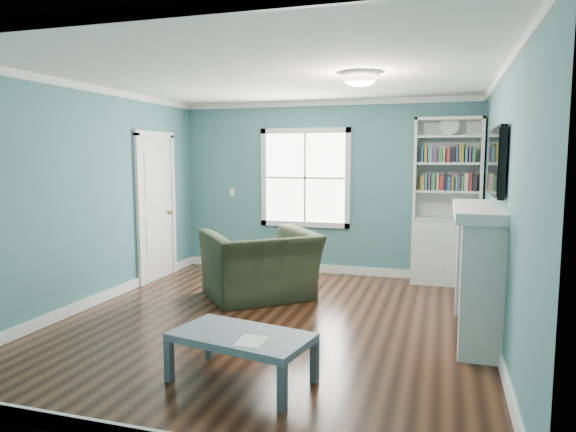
# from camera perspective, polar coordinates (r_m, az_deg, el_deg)

# --- Properties ---
(floor) EXTENTS (5.00, 5.00, 0.00)m
(floor) POSITION_cam_1_polar(r_m,az_deg,el_deg) (5.64, -1.84, -11.71)
(floor) COLOR black
(floor) RESTS_ON ground
(room_walls) EXTENTS (5.00, 5.00, 5.00)m
(room_walls) POSITION_cam_1_polar(r_m,az_deg,el_deg) (5.36, -1.91, 4.56)
(room_walls) COLOR teal
(room_walls) RESTS_ON ground
(trim) EXTENTS (4.50, 5.00, 2.60)m
(trim) POSITION_cam_1_polar(r_m,az_deg,el_deg) (5.38, -1.89, 0.89)
(trim) COLOR white
(trim) RESTS_ON ground
(window) EXTENTS (1.40, 0.06, 1.50)m
(window) POSITION_cam_1_polar(r_m,az_deg,el_deg) (7.82, 1.91, 4.26)
(window) COLOR white
(window) RESTS_ON room_walls
(bookshelf) EXTENTS (0.90, 0.35, 2.31)m
(bookshelf) POSITION_cam_1_polar(r_m,az_deg,el_deg) (7.41, 17.15, -0.25)
(bookshelf) COLOR silver
(bookshelf) RESTS_ON ground
(fireplace) EXTENTS (0.44, 1.58, 1.30)m
(fireplace) POSITION_cam_1_polar(r_m,az_deg,el_deg) (5.40, 20.38, -5.97)
(fireplace) COLOR black
(fireplace) RESTS_ON ground
(tv) EXTENTS (0.06, 1.10, 0.65)m
(tv) POSITION_cam_1_polar(r_m,az_deg,el_deg) (5.29, 22.17, 5.61)
(tv) COLOR black
(tv) RESTS_ON fireplace
(door) EXTENTS (0.12, 0.98, 2.17)m
(door) POSITION_cam_1_polar(r_m,az_deg,el_deg) (7.61, -14.42, 1.14)
(door) COLOR silver
(door) RESTS_ON ground
(ceiling_fixture) EXTENTS (0.38, 0.38, 0.15)m
(ceiling_fixture) POSITION_cam_1_polar(r_m,az_deg,el_deg) (5.29, 8.02, 14.99)
(ceiling_fixture) COLOR white
(ceiling_fixture) RESTS_ON room_walls
(light_switch) EXTENTS (0.08, 0.01, 0.12)m
(light_switch) POSITION_cam_1_polar(r_m,az_deg,el_deg) (8.23, -6.20, 2.60)
(light_switch) COLOR white
(light_switch) RESTS_ON room_walls
(recliner) EXTENTS (1.53, 1.48, 1.13)m
(recliner) POSITION_cam_1_polar(r_m,az_deg,el_deg) (6.43, -3.11, -4.20)
(recliner) COLOR #242C1B
(recliner) RESTS_ON ground
(coffee_table) EXTENTS (1.18, 0.79, 0.39)m
(coffee_table) POSITION_cam_1_polar(r_m,az_deg,el_deg) (4.16, -5.19, -13.53)
(coffee_table) COLOR #4A5158
(coffee_table) RESTS_ON ground
(paper_sheet) EXTENTS (0.21, 0.26, 0.00)m
(paper_sheet) POSITION_cam_1_polar(r_m,az_deg,el_deg) (3.98, -4.10, -13.69)
(paper_sheet) COLOR white
(paper_sheet) RESTS_ON coffee_table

